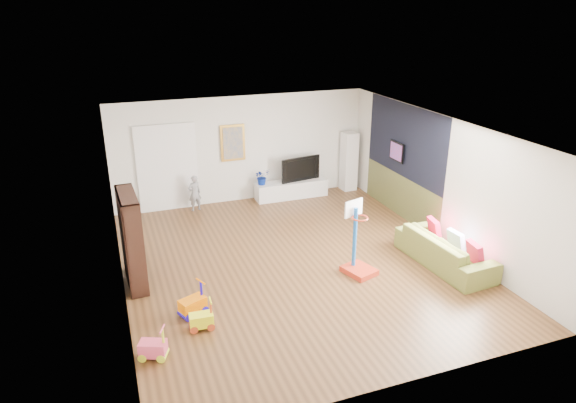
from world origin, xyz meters
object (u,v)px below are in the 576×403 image
object	(u,v)px
basketball_hoop	(361,239)
sofa	(445,250)
media_console	(291,189)
bookshelf	(132,240)

from	to	relation	value
basketball_hoop	sofa	bearing A→B (deg)	-26.51
media_console	bookshelf	distance (m)	5.34
sofa	basketball_hoop	bearing A→B (deg)	77.58
media_console	basketball_hoop	world-z (taller)	basketball_hoop
media_console	basketball_hoop	distance (m)	4.33
sofa	basketball_hoop	xyz separation A→B (m)	(-1.72, 0.27, 0.40)
sofa	basketball_hoop	world-z (taller)	basketball_hoop
media_console	basketball_hoop	bearing A→B (deg)	-93.08
bookshelf	sofa	distance (m)	5.92
media_console	sofa	world-z (taller)	sofa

